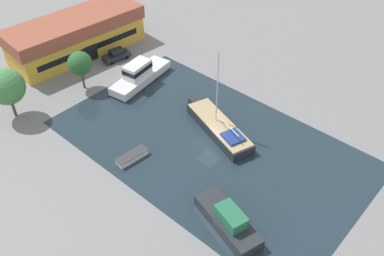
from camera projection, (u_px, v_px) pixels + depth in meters
ground_plane at (209, 144)px, 54.50m from camera, size 440.00×440.00×0.00m
water_canal at (209, 144)px, 54.50m from camera, size 23.50×39.07×0.01m
warehouse_building at (76, 35)px, 70.15m from camera, size 23.07×9.96×6.14m
quay_tree_near_building at (80, 64)px, 61.40m from camera, size 3.54×3.54×5.97m
quay_tree_by_water at (6, 87)px, 55.95m from camera, size 4.86×4.86×7.18m
parked_car at (116, 55)px, 69.68m from camera, size 4.73×2.57×1.76m
sailboat_moored at (218, 127)px, 55.95m from camera, size 6.84×12.92×11.67m
motor_cruiser at (140, 75)px, 64.33m from camera, size 11.57×4.94×3.56m
small_dinghy at (132, 156)px, 52.20m from camera, size 4.30×1.83×0.72m
cabin_boat at (228, 220)px, 44.11m from camera, size 5.17×9.07×2.68m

